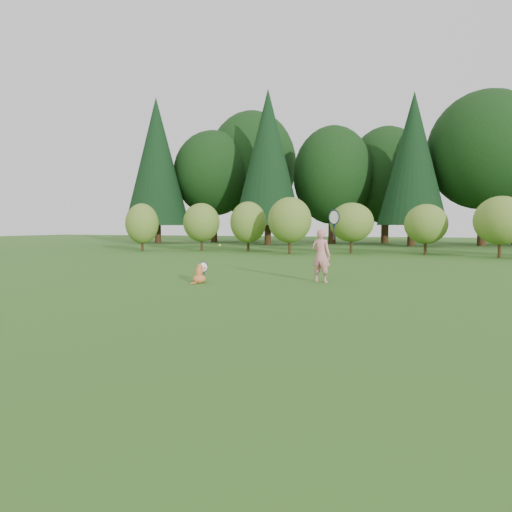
% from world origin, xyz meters
% --- Properties ---
extents(ground, '(100.00, 100.00, 0.00)m').
position_xyz_m(ground, '(0.00, 0.00, 0.00)').
color(ground, '#325818').
rests_on(ground, ground).
extents(shrub_row, '(28.00, 3.00, 2.80)m').
position_xyz_m(shrub_row, '(0.00, 13.00, 1.40)').
color(shrub_row, '#557C26').
rests_on(shrub_row, ground).
extents(woodland_backdrop, '(48.00, 10.00, 15.00)m').
position_xyz_m(woodland_backdrop, '(0.00, 23.00, 7.50)').
color(woodland_backdrop, black).
rests_on(woodland_backdrop, ground).
extents(child, '(0.77, 0.47, 2.03)m').
position_xyz_m(child, '(1.62, 1.79, 0.71)').
color(child, pink).
rests_on(child, ground).
extents(cat, '(0.49, 0.76, 0.66)m').
position_xyz_m(cat, '(-1.25, 0.70, 0.25)').
color(cat, '#C14B25').
rests_on(cat, ground).
extents(tennis_ball, '(0.07, 0.07, 0.07)m').
position_xyz_m(tennis_ball, '(-1.08, 1.60, 0.91)').
color(tennis_ball, '#AACF18').
rests_on(tennis_ball, ground).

